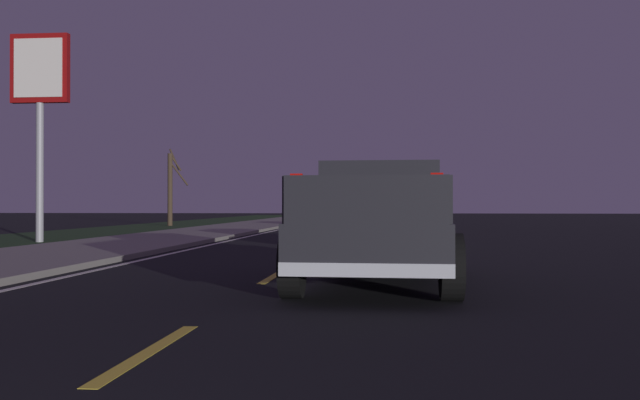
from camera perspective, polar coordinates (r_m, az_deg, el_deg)
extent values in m
plane|color=black|center=(28.73, 1.79, -2.76)|extent=(144.00, 144.00, 0.00)
cube|color=gray|center=(29.67, -9.27, -2.56)|extent=(108.00, 4.00, 0.12)
cube|color=#1E3819|center=(31.34, -18.15, -2.53)|extent=(108.00, 6.00, 0.01)
cube|color=yellow|center=(6.13, -13.31, -11.54)|extent=(2.40, 0.14, 0.01)
cube|color=yellow|center=(12.09, -3.66, -6.01)|extent=(2.40, 0.14, 0.01)
cube|color=yellow|center=(17.31, -0.80, -4.31)|extent=(2.40, 0.14, 0.01)
cube|color=yellow|center=(23.22, 0.86, -3.31)|extent=(2.40, 0.14, 0.01)
cube|color=yellow|center=(28.60, 1.77, -2.76)|extent=(2.40, 0.14, 0.01)
cube|color=yellow|center=(35.56, 2.54, -2.29)|extent=(2.40, 0.14, 0.01)
cube|color=yellow|center=(42.05, 3.03, -2.00)|extent=(2.40, 0.14, 0.01)
cube|color=yellow|center=(47.89, 3.36, -1.80)|extent=(2.40, 0.14, 0.01)
cube|color=yellow|center=(54.09, 3.62, -1.64)|extent=(2.40, 0.14, 0.01)
cube|color=yellow|center=(59.91, 3.83, -1.51)|extent=(2.40, 0.14, 0.01)
cube|color=yellow|center=(65.43, 3.98, -1.42)|extent=(2.40, 0.14, 0.01)
cube|color=yellow|center=(71.31, 4.12, -1.33)|extent=(2.40, 0.14, 0.01)
cube|color=yellow|center=(76.52, 4.23, -1.27)|extent=(2.40, 0.14, 0.01)
cube|color=yellow|center=(82.17, 4.33, -1.21)|extent=(2.40, 0.14, 0.01)
cube|color=silver|center=(29.16, -4.90, -2.71)|extent=(108.00, 0.14, 0.01)
cube|color=#232328|center=(10.87, 4.61, -3.13)|extent=(5.46, 2.18, 0.60)
cube|color=#232328|center=(12.05, 4.91, 0.71)|extent=(2.22, 1.91, 0.90)
cube|color=#1E2833|center=(11.00, 4.65, 1.07)|extent=(0.09, 1.44, 0.50)
cube|color=#232328|center=(9.88, -1.17, -0.04)|extent=(3.02, 0.18, 0.56)
cube|color=#232328|center=(9.77, 9.79, -0.03)|extent=(3.02, 0.18, 0.56)
cube|color=#232328|center=(8.20, 3.63, 0.03)|extent=(0.14, 1.88, 0.56)
cube|color=silver|center=(8.24, 3.63, -5.54)|extent=(0.19, 2.00, 0.16)
cube|color=red|center=(8.31, -1.88, 1.41)|extent=(0.06, 0.14, 0.20)
cube|color=red|center=(8.20, 9.22, 1.44)|extent=(0.06, 0.14, 0.20)
cylinder|color=black|center=(12.75, 0.54, -3.85)|extent=(0.84, 0.28, 0.84)
cylinder|color=black|center=(12.66, 9.58, -3.87)|extent=(0.84, 0.28, 0.84)
cylinder|color=black|center=(9.23, -2.21, -5.17)|extent=(0.84, 0.28, 0.84)
cylinder|color=black|center=(9.10, 10.34, -5.23)|extent=(0.84, 0.28, 0.84)
cube|color=#9E845B|center=(34.13, 5.10, -1.32)|extent=(4.44, 1.90, 0.70)
cube|color=#1E2833|center=(33.88, 5.09, -0.26)|extent=(2.50, 1.64, 0.56)
cylinder|color=black|center=(35.68, 3.74, -1.75)|extent=(0.68, 0.22, 0.68)
cylinder|color=black|center=(35.62, 6.63, -1.75)|extent=(0.68, 0.22, 0.68)
cylinder|color=black|center=(32.69, 3.44, -1.87)|extent=(0.68, 0.22, 0.68)
cylinder|color=black|center=(32.63, 6.59, -1.87)|extent=(0.68, 0.22, 0.68)
cube|color=red|center=(31.99, 4.97, -1.29)|extent=(0.12, 1.51, 0.10)
cube|color=#B2B5BA|center=(19.89, 5.59, -1.99)|extent=(4.42, 1.86, 0.70)
cube|color=#1E2833|center=(19.63, 5.58, -0.18)|extent=(2.48, 1.62, 0.56)
cylinder|color=black|center=(21.42, 3.24, -2.66)|extent=(0.68, 0.22, 0.68)
cylinder|color=black|center=(21.40, 8.06, -2.66)|extent=(0.68, 0.22, 0.68)
cylinder|color=black|center=(18.44, 2.72, -3.02)|extent=(0.68, 0.22, 0.68)
cylinder|color=black|center=(18.41, 8.33, -3.03)|extent=(0.68, 0.22, 0.68)
cube|color=red|center=(17.74, 5.49, -2.03)|extent=(0.10, 1.51, 0.10)
cylinder|color=#99999E|center=(24.73, -21.26, 4.59)|extent=(0.24, 0.24, 6.64)
cube|color=maroon|center=(25.02, -21.25, 9.66)|extent=(0.24, 1.90, 2.20)
cube|color=silver|center=(24.91, -21.39, 9.71)|extent=(0.04, 1.60, 1.87)
cylinder|color=#423323|center=(41.76, -11.77, 0.81)|extent=(0.28, 0.28, 4.11)
cylinder|color=#423323|center=(41.59, -11.10, 2.07)|extent=(0.19, 1.13, 1.40)
cylinder|color=#423323|center=(41.90, -11.35, 2.92)|extent=(0.41, 0.63, 0.98)
cylinder|color=#423323|center=(42.12, -11.43, 3.15)|extent=(0.77, 0.42, 1.22)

